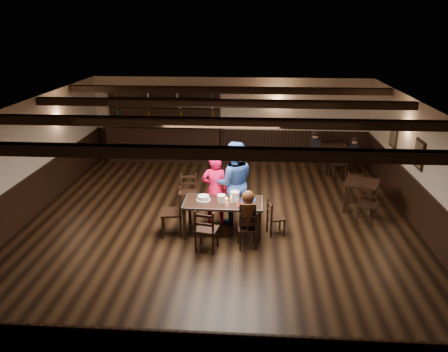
# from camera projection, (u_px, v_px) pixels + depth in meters

# --- Properties ---
(ground) EXTENTS (10.00, 10.00, 0.00)m
(ground) POSITION_uv_depth(u_px,v_px,m) (219.00, 223.00, 10.14)
(ground) COLOR black
(ground) RESTS_ON ground
(room_shell) EXTENTS (9.02, 10.02, 2.71)m
(room_shell) POSITION_uv_depth(u_px,v_px,m) (219.00, 150.00, 9.58)
(room_shell) COLOR beige
(room_shell) RESTS_ON ground
(dining_table) EXTENTS (1.72, 0.87, 0.75)m
(dining_table) POSITION_uv_depth(u_px,v_px,m) (223.00, 205.00, 9.42)
(dining_table) COLOR black
(dining_table) RESTS_ON ground
(chair_near_left) EXTENTS (0.50, 0.48, 0.92)m
(chair_near_left) POSITION_uv_depth(u_px,v_px,m) (206.00, 227.00, 8.72)
(chair_near_left) COLOR black
(chair_near_left) RESTS_ON ground
(chair_near_right) EXTENTS (0.43, 0.42, 0.82)m
(chair_near_right) POSITION_uv_depth(u_px,v_px,m) (248.00, 227.00, 8.84)
(chair_near_right) COLOR black
(chair_near_right) RESTS_ON ground
(chair_end_left) EXTENTS (0.52, 0.54, 1.02)m
(chair_end_left) POSITION_uv_depth(u_px,v_px,m) (175.00, 209.00, 9.42)
(chair_end_left) COLOR black
(chair_end_left) RESTS_ON ground
(chair_end_right) EXTENTS (0.43, 0.44, 0.78)m
(chair_end_right) POSITION_uv_depth(u_px,v_px,m) (273.00, 215.00, 9.45)
(chair_end_right) COLOR black
(chair_end_right) RESTS_ON ground
(chair_far_pushed) EXTENTS (0.48, 0.46, 0.89)m
(chair_far_pushed) POSITION_uv_depth(u_px,v_px,m) (189.00, 189.00, 10.73)
(chair_far_pushed) COLOR black
(chair_far_pushed) RESTS_ON ground
(woman_pink) EXTENTS (0.61, 0.41, 1.63)m
(woman_pink) POSITION_uv_depth(u_px,v_px,m) (215.00, 190.00, 9.87)
(woman_pink) COLOR red
(woman_pink) RESTS_ON ground
(man_blue) EXTENTS (1.05, 0.88, 1.93)m
(man_blue) POSITION_uv_depth(u_px,v_px,m) (233.00, 183.00, 9.86)
(man_blue) COLOR navy
(man_blue) RESTS_ON ground
(seated_person) EXTENTS (0.34, 0.51, 0.83)m
(seated_person) POSITION_uv_depth(u_px,v_px,m) (248.00, 210.00, 8.77)
(seated_person) COLOR black
(seated_person) RESTS_ON ground
(cake) EXTENTS (0.31, 0.31, 0.10)m
(cake) POSITION_uv_depth(u_px,v_px,m) (203.00, 198.00, 9.47)
(cake) COLOR white
(cake) RESTS_ON dining_table
(plate_stack_a) EXTENTS (0.18, 0.18, 0.17)m
(plate_stack_a) POSITION_uv_depth(u_px,v_px,m) (221.00, 199.00, 9.34)
(plate_stack_a) COLOR white
(plate_stack_a) RESTS_ON dining_table
(plate_stack_b) EXTENTS (0.19, 0.19, 0.23)m
(plate_stack_b) POSITION_uv_depth(u_px,v_px,m) (235.00, 196.00, 9.37)
(plate_stack_b) COLOR white
(plate_stack_b) RESTS_ON dining_table
(tea_light) EXTENTS (0.05, 0.05, 0.06)m
(tea_light) POSITION_uv_depth(u_px,v_px,m) (227.00, 199.00, 9.47)
(tea_light) COLOR #A5A8AD
(tea_light) RESTS_ON dining_table
(salt_shaker) EXTENTS (0.04, 0.04, 0.10)m
(salt_shaker) POSITION_uv_depth(u_px,v_px,m) (237.00, 201.00, 9.29)
(salt_shaker) COLOR silver
(salt_shaker) RESTS_ON dining_table
(pepper_shaker) EXTENTS (0.04, 0.04, 0.09)m
(pepper_shaker) POSITION_uv_depth(u_px,v_px,m) (244.00, 202.00, 9.26)
(pepper_shaker) COLOR #A5A8AD
(pepper_shaker) RESTS_ON dining_table
(drink_glass) EXTENTS (0.08, 0.08, 0.12)m
(drink_glass) POSITION_uv_depth(u_px,v_px,m) (237.00, 197.00, 9.50)
(drink_glass) COLOR silver
(drink_glass) RESTS_ON dining_table
(menu_red) EXTENTS (0.34, 0.25, 0.00)m
(menu_red) POSITION_uv_depth(u_px,v_px,m) (244.00, 205.00, 9.24)
(menu_red) COLOR maroon
(menu_red) RESTS_ON dining_table
(menu_blue) EXTENTS (0.33, 0.24, 0.00)m
(menu_blue) POSITION_uv_depth(u_px,v_px,m) (248.00, 200.00, 9.49)
(menu_blue) COLOR navy
(menu_blue) RESTS_ON dining_table
(bar_counter) EXTENTS (3.89, 0.70, 2.20)m
(bar_counter) POSITION_uv_depth(u_px,v_px,m) (165.00, 138.00, 14.45)
(bar_counter) COLOR black
(bar_counter) RESTS_ON ground
(back_table_a) EXTENTS (1.00, 1.00, 0.75)m
(back_table_a) POSITION_uv_depth(u_px,v_px,m) (362.00, 186.00, 10.57)
(back_table_a) COLOR black
(back_table_a) RESTS_ON ground
(back_table_b) EXTENTS (1.01, 1.01, 0.75)m
(back_table_b) POSITION_uv_depth(u_px,v_px,m) (335.00, 150.00, 13.44)
(back_table_b) COLOR black
(back_table_b) RESTS_ON ground
(bg_patron_left) EXTENTS (0.27, 0.41, 0.80)m
(bg_patron_left) POSITION_uv_depth(u_px,v_px,m) (315.00, 144.00, 13.32)
(bg_patron_left) COLOR black
(bg_patron_left) RESTS_ON ground
(bg_patron_right) EXTENTS (0.24, 0.35, 0.68)m
(bg_patron_right) POSITION_uv_depth(u_px,v_px,m) (354.00, 148.00, 13.08)
(bg_patron_right) COLOR black
(bg_patron_right) RESTS_ON ground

